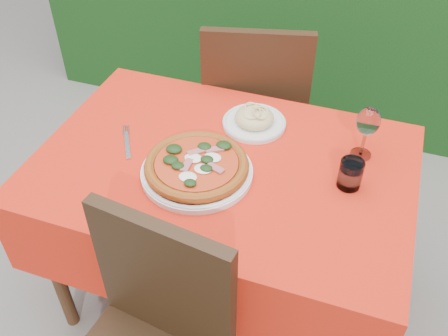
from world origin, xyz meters
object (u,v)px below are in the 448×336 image
(wine_glass, at_px, (368,123))
(fork, at_px, (127,145))
(pizza_plate, at_px, (197,167))
(water_glass, at_px, (350,175))
(chair_far, at_px, (255,107))
(pasta_plate, at_px, (254,120))

(wine_glass, xyz_separation_m, fork, (-0.77, -0.22, -0.13))
(pizza_plate, bearing_deg, water_glass, 13.23)
(chair_far, relative_size, pizza_plate, 2.30)
(chair_far, bearing_deg, fork, 51.98)
(chair_far, height_order, fork, chair_far)
(pasta_plate, bearing_deg, pizza_plate, -106.94)
(chair_far, bearing_deg, water_glass, 115.18)
(wine_glass, relative_size, fork, 0.93)
(pizza_plate, relative_size, fork, 2.07)
(water_glass, relative_size, fork, 0.48)
(pizza_plate, bearing_deg, pasta_plate, 73.06)
(fork, bearing_deg, water_glass, -27.06)
(pasta_plate, relative_size, wine_glass, 1.20)
(pasta_plate, bearing_deg, chair_far, 104.90)
(pasta_plate, xyz_separation_m, wine_glass, (0.39, -0.04, 0.11))
(pasta_plate, height_order, water_glass, water_glass)
(chair_far, bearing_deg, pasta_plate, 90.87)
(pizza_plate, bearing_deg, wine_glass, 29.50)
(water_glass, bearing_deg, chair_far, 129.21)
(pasta_plate, relative_size, fork, 1.12)
(chair_far, distance_m, fork, 0.72)
(pizza_plate, xyz_separation_m, water_glass, (0.47, 0.11, 0.01))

